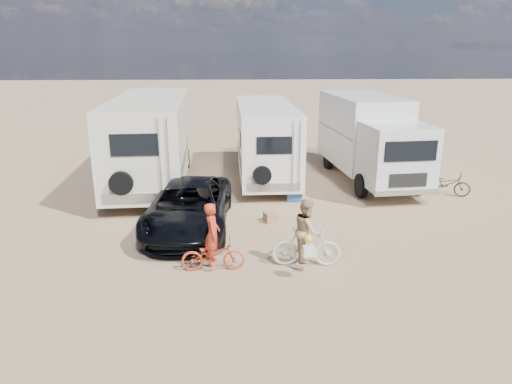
{
  "coord_description": "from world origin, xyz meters",
  "views": [
    {
      "loc": [
        -1.53,
        -12.33,
        5.56
      ],
      "look_at": [
        -0.95,
        1.24,
        1.3
      ],
      "focal_mm": 32.75,
      "sensor_mm": 36.0,
      "label": 1
    }
  ],
  "objects_px": {
    "rider_woman": "(307,236)",
    "bike_parked": "(446,184)",
    "rider_man": "(213,241)",
    "cooler": "(294,195)",
    "box_truck": "(371,140)",
    "bike_woman": "(306,247)",
    "dark_suv": "(189,206)",
    "bike_man": "(213,255)",
    "rv_left": "(152,142)",
    "rv_main": "(265,142)",
    "crate": "(271,217)"
  },
  "relations": [
    {
      "from": "rv_main",
      "to": "bike_parked",
      "type": "distance_m",
      "value": 7.48
    },
    {
      "from": "rider_woman",
      "to": "cooler",
      "type": "xyz_separation_m",
      "value": [
        0.35,
        5.39,
        -0.61
      ]
    },
    {
      "from": "bike_man",
      "to": "cooler",
      "type": "distance_m",
      "value": 6.21
    },
    {
      "from": "rv_left",
      "to": "bike_parked",
      "type": "bearing_deg",
      "value": -13.52
    },
    {
      "from": "crate",
      "to": "bike_woman",
      "type": "bearing_deg",
      "value": -77.99
    },
    {
      "from": "bike_woman",
      "to": "rider_man",
      "type": "relative_size",
      "value": 1.1
    },
    {
      "from": "dark_suv",
      "to": "crate",
      "type": "bearing_deg",
      "value": 12.1
    },
    {
      "from": "rv_main",
      "to": "cooler",
      "type": "relative_size",
      "value": 13.25
    },
    {
      "from": "rv_main",
      "to": "bike_woman",
      "type": "height_order",
      "value": "rv_main"
    },
    {
      "from": "bike_woman",
      "to": "bike_parked",
      "type": "xyz_separation_m",
      "value": [
        6.3,
        5.84,
        -0.08
      ]
    },
    {
      "from": "rider_man",
      "to": "crate",
      "type": "height_order",
      "value": "rider_man"
    },
    {
      "from": "rider_man",
      "to": "bike_woman",
      "type": "bearing_deg",
      "value": -88.34
    },
    {
      "from": "box_truck",
      "to": "rider_woman",
      "type": "distance_m",
      "value": 8.99
    },
    {
      "from": "box_truck",
      "to": "bike_woman",
      "type": "xyz_separation_m",
      "value": [
        -3.87,
        -8.06,
        -1.21
      ]
    },
    {
      "from": "rv_main",
      "to": "crate",
      "type": "distance_m",
      "value": 5.58
    },
    {
      "from": "dark_suv",
      "to": "rv_left",
      "type": "bearing_deg",
      "value": 113.11
    },
    {
      "from": "dark_suv",
      "to": "crate",
      "type": "distance_m",
      "value": 2.73
    },
    {
      "from": "rv_main",
      "to": "bike_man",
      "type": "distance_m",
      "value": 9.07
    },
    {
      "from": "box_truck",
      "to": "rv_left",
      "type": "bearing_deg",
      "value": 175.2
    },
    {
      "from": "rv_left",
      "to": "dark_suv",
      "type": "distance_m",
      "value": 5.61
    },
    {
      "from": "bike_woman",
      "to": "cooler",
      "type": "height_order",
      "value": "bike_woman"
    },
    {
      "from": "rv_main",
      "to": "bike_man",
      "type": "xyz_separation_m",
      "value": [
        -1.89,
        -8.79,
        -1.17
      ]
    },
    {
      "from": "dark_suv",
      "to": "bike_man",
      "type": "xyz_separation_m",
      "value": [
        0.88,
        -2.95,
        -0.31
      ]
    },
    {
      "from": "box_truck",
      "to": "bike_woman",
      "type": "height_order",
      "value": "box_truck"
    },
    {
      "from": "box_truck",
      "to": "bike_woman",
      "type": "bearing_deg",
      "value": -121.21
    },
    {
      "from": "bike_parked",
      "to": "rider_woman",
      "type": "bearing_deg",
      "value": 155.61
    },
    {
      "from": "rv_main",
      "to": "rv_left",
      "type": "relative_size",
      "value": 0.84
    },
    {
      "from": "bike_woman",
      "to": "rider_woman",
      "type": "distance_m",
      "value": 0.29
    },
    {
      "from": "bike_parked",
      "to": "cooler",
      "type": "relative_size",
      "value": 3.22
    },
    {
      "from": "bike_parked",
      "to": "cooler",
      "type": "xyz_separation_m",
      "value": [
        -5.95,
        -0.45,
        -0.24
      ]
    },
    {
      "from": "cooler",
      "to": "crate",
      "type": "relative_size",
      "value": 1.38
    },
    {
      "from": "bike_man",
      "to": "rider_woman",
      "type": "xyz_separation_m",
      "value": [
        2.43,
        0.16,
        0.4
      ]
    },
    {
      "from": "cooler",
      "to": "crate",
      "type": "xyz_separation_m",
      "value": [
        -1.04,
        -2.14,
        -0.06
      ]
    },
    {
      "from": "box_truck",
      "to": "rv_main",
      "type": "bearing_deg",
      "value": 166.98
    },
    {
      "from": "rider_man",
      "to": "box_truck",
      "type": "bearing_deg",
      "value": -39.49
    },
    {
      "from": "cooler",
      "to": "crate",
      "type": "distance_m",
      "value": 2.38
    },
    {
      "from": "rider_woman",
      "to": "bike_parked",
      "type": "height_order",
      "value": "rider_woman"
    },
    {
      "from": "rider_woman",
      "to": "crate",
      "type": "bearing_deg",
      "value": 16.47
    },
    {
      "from": "rider_man",
      "to": "cooler",
      "type": "distance_m",
      "value": 6.24
    },
    {
      "from": "dark_suv",
      "to": "cooler",
      "type": "height_order",
      "value": "dark_suv"
    },
    {
      "from": "dark_suv",
      "to": "bike_man",
      "type": "bearing_deg",
      "value": -71.17
    },
    {
      "from": "rv_main",
      "to": "rider_woman",
      "type": "xyz_separation_m",
      "value": [
        0.54,
        -8.64,
        -0.77
      ]
    },
    {
      "from": "cooler",
      "to": "crate",
      "type": "bearing_deg",
      "value": -113.72
    },
    {
      "from": "bike_man",
      "to": "rider_man",
      "type": "relative_size",
      "value": 0.99
    },
    {
      "from": "rv_left",
      "to": "box_truck",
      "type": "height_order",
      "value": "rv_left"
    },
    {
      "from": "rider_man",
      "to": "rv_left",
      "type": "bearing_deg",
      "value": 17.44
    },
    {
      "from": "rider_woman",
      "to": "dark_suv",
      "type": "bearing_deg",
      "value": 54.34
    },
    {
      "from": "bike_man",
      "to": "bike_woman",
      "type": "relative_size",
      "value": 0.9
    },
    {
      "from": "rider_man",
      "to": "cooler",
      "type": "relative_size",
      "value": 3.0
    },
    {
      "from": "rv_left",
      "to": "rv_main",
      "type": "bearing_deg",
      "value": 5.14
    }
  ]
}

